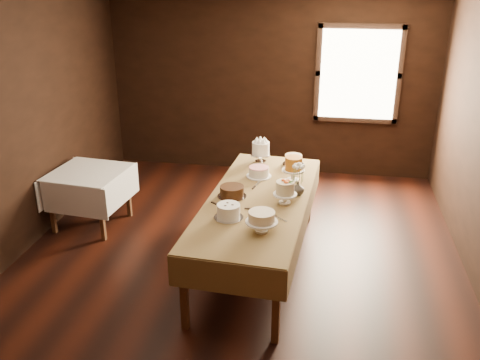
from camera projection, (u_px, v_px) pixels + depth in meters
name	position (u px, v px, depth m)	size (l,w,h in m)	color
floor	(237.00, 265.00, 5.94)	(5.00, 6.00, 0.01)	black
ceiling	(236.00, 2.00, 4.86)	(5.00, 6.00, 0.01)	beige
wall_back	(271.00, 84.00, 8.13)	(5.00, 0.02, 2.80)	black
wall_front	(133.00, 337.00, 2.67)	(5.00, 0.02, 2.80)	black
wall_left	(12.00, 134.00, 5.79)	(0.02, 6.00, 2.80)	black
window	(358.00, 75.00, 7.80)	(1.10, 0.05, 1.30)	#FFEABF
display_table	(258.00, 203.00, 5.65)	(1.21, 2.71, 0.82)	#462916
side_table	(89.00, 178.00, 6.62)	(0.96, 0.96, 0.73)	#462916
cake_meringue	(261.00, 153.00, 6.58)	(0.26, 0.26, 0.27)	silver
cake_speckled	(293.00, 160.00, 6.53)	(0.29, 0.29, 0.13)	silver
cake_lattice	(259.00, 172.00, 6.17)	(0.29, 0.29, 0.11)	white
cake_caramel	(293.00, 170.00, 6.03)	(0.26, 0.26, 0.30)	white
cake_chocolate	(232.00, 192.00, 5.63)	(0.31, 0.31, 0.12)	silver
cake_flowers	(285.00, 194.00, 5.47)	(0.25, 0.25, 0.25)	white
cake_swirl	(228.00, 212.00, 5.16)	(0.30, 0.30, 0.15)	silver
cake_cream	(262.00, 222.00, 4.90)	(0.35, 0.35, 0.21)	white
cake_server_a	(261.00, 210.00, 5.36)	(0.24, 0.03, 0.01)	silver
cake_server_b	(281.00, 219.00, 5.16)	(0.24, 0.03, 0.01)	silver
cake_server_c	(257.00, 184.00, 5.98)	(0.24, 0.03, 0.01)	silver
cake_server_d	(286.00, 191.00, 5.79)	(0.24, 0.03, 0.01)	silver
cake_server_e	(222.00, 207.00, 5.42)	(0.24, 0.03, 0.01)	silver
flower_vase	(298.00, 188.00, 5.69)	(0.14, 0.14, 0.15)	#2D2823
flower_bouquet	(299.00, 172.00, 5.61)	(0.14, 0.14, 0.20)	white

